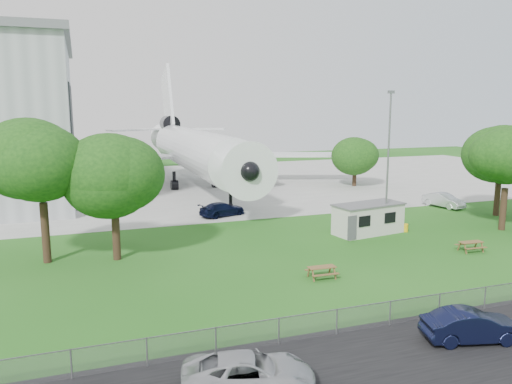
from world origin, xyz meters
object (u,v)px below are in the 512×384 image
object	(u,v)px
picnic_west	(322,278)
picnic_east	(470,251)
site_cabin	(368,218)
airliner	(193,148)
car_centre_sedan	(472,326)

from	to	relation	value
picnic_west	picnic_east	xyz separation A→B (m)	(13.35, 1.58, 0.00)
site_cabin	airliner	bearing A→B (deg)	107.00
airliner	site_cabin	world-z (taller)	airliner
airliner	picnic_west	bearing A→B (deg)	-90.07
picnic_west	car_centre_sedan	world-z (taller)	car_centre_sedan
picnic_west	car_centre_sedan	bearing A→B (deg)	-73.58
airliner	picnic_east	size ratio (longest dim) A/B	26.52
site_cabin	car_centre_sedan	size ratio (longest dim) A/B	1.51
airliner	site_cabin	distance (m)	30.64
picnic_east	car_centre_sedan	bearing A→B (deg)	-128.96
airliner	car_centre_sedan	world-z (taller)	airliner
airliner	picnic_west	xyz separation A→B (m)	(-0.04, -37.93, -5.27)
picnic_west	picnic_east	distance (m)	13.44
airliner	picnic_east	distance (m)	39.07
airliner	picnic_east	xyz separation A→B (m)	(13.30, -36.35, -5.27)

